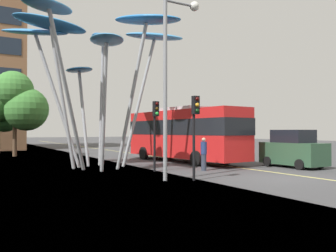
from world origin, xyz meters
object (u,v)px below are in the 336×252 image
at_px(street_lamp, 173,64).
at_px(pedestrian, 204,154).
at_px(red_bus, 183,132).
at_px(traffic_light_kerb_near, 195,119).
at_px(leaf_sculpture, 94,42).
at_px(car_parked_mid, 293,150).
at_px(car_parked_far, 215,146).
at_px(traffic_light_kerb_far, 155,121).

xyz_separation_m(street_lamp, pedestrian, (3.35, 2.37, -4.27)).
relative_size(red_bus, traffic_light_kerb_near, 3.02).
bearing_deg(leaf_sculpture, car_parked_mid, -26.48).
height_order(car_parked_mid, car_parked_far, car_parked_mid).
bearing_deg(pedestrian, traffic_light_kerb_near, -130.83).
height_order(leaf_sculpture, traffic_light_kerb_far, leaf_sculpture).
distance_m(traffic_light_kerb_near, car_parked_mid, 8.75).
xyz_separation_m(red_bus, traffic_light_kerb_near, (-4.64, -8.37, 0.58)).
distance_m(car_parked_mid, pedestrian, 5.87).
height_order(car_parked_far, street_lamp, street_lamp).
bearing_deg(red_bus, leaf_sculpture, -170.32).
height_order(traffic_light_kerb_near, traffic_light_kerb_far, traffic_light_kerb_far).
bearing_deg(leaf_sculpture, pedestrian, -40.34).
xyz_separation_m(car_parked_mid, street_lamp, (-9.10, -1.22, 4.14)).
distance_m(traffic_light_kerb_near, car_parked_far, 12.55).
bearing_deg(car_parked_mid, pedestrian, 168.69).
bearing_deg(traffic_light_kerb_far, traffic_light_kerb_near, -91.26).
height_order(red_bus, street_lamp, street_lamp).
relative_size(leaf_sculpture, street_lamp, 1.35).
height_order(traffic_light_kerb_near, pedestrian, traffic_light_kerb_near).
xyz_separation_m(traffic_light_kerb_far, car_parked_mid, (8.30, -2.02, -1.68)).
relative_size(leaf_sculpture, traffic_light_kerb_near, 2.97).
xyz_separation_m(leaf_sculpture, traffic_light_kerb_near, (2.25, -7.19, -4.69)).
height_order(car_parked_far, pedestrian, car_parked_far).
height_order(traffic_light_kerb_far, street_lamp, street_lamp).
bearing_deg(car_parked_mid, leaf_sculpture, 153.52).
relative_size(red_bus, car_parked_mid, 2.85).
bearing_deg(traffic_light_kerb_far, car_parked_far, 33.76).
height_order(leaf_sculpture, street_lamp, leaf_sculpture).
distance_m(red_bus, traffic_light_kerb_far, 6.41).
relative_size(red_bus, pedestrian, 6.18).
bearing_deg(pedestrian, traffic_light_kerb_far, 161.16).
height_order(leaf_sculpture, pedestrian, leaf_sculpture).
bearing_deg(red_bus, pedestrian, -110.70).
bearing_deg(traffic_light_kerb_far, red_bus, 44.36).
xyz_separation_m(traffic_light_kerb_near, traffic_light_kerb_far, (0.09, 3.91, 0.04)).
bearing_deg(pedestrian, car_parked_mid, -11.31).
height_order(red_bus, pedestrian, red_bus).
xyz_separation_m(red_bus, pedestrian, (-2.01, -5.33, -1.19)).
relative_size(leaf_sculpture, traffic_light_kerb_far, 2.93).
relative_size(traffic_light_kerb_far, street_lamp, 0.46).
bearing_deg(red_bus, street_lamp, -124.88).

